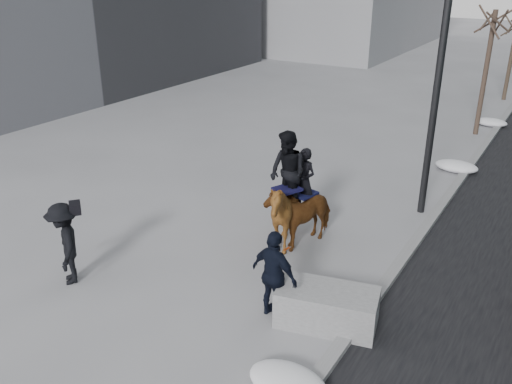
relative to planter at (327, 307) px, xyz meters
The scene contains 11 objects.
ground 2.55m from the planter, behind, with size 120.00×120.00×0.00m, color gray.
curb 10.41m from the planter, 87.22° to the left, with size 0.25×90.00×0.12m, color gray.
planter is the anchor object (origin of this frame).
tree_near 14.00m from the planter, 90.40° to the left, with size 1.20×1.20×5.07m, color #362720, non-canonical shape.
tree_far 20.45m from the planter, 90.27° to the left, with size 1.20×1.20×4.07m, color #352B1F, non-canonical shape.
mounted_left 3.30m from the planter, 125.89° to the left, with size 1.18×1.88×2.25m.
mounted_right 3.08m from the planter, 134.17° to the left, with size 2.00×2.09×2.76m.
feeder 1.12m from the planter, 163.75° to the right, with size 1.09×0.95×1.75m.
camera_crew 5.39m from the planter, 164.08° to the right, with size 1.29×1.23×1.75m.
lamppost 7.27m from the planter, 88.94° to the left, with size 0.25×1.76×9.09m.
snow_piles 7.12m from the planter, 88.36° to the left, with size 1.32×17.94×0.33m.
Camera 1 is at (5.70, -8.06, 6.17)m, focal length 38.00 mm.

